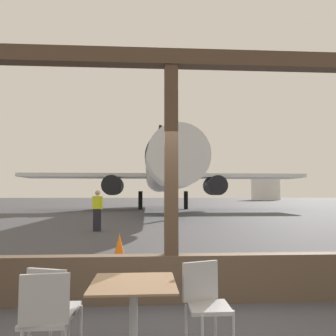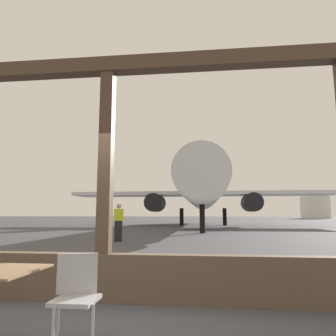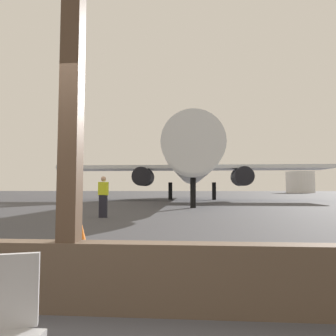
% 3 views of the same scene
% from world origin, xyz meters
% --- Properties ---
extents(ground_plane, '(220.00, 220.00, 0.00)m').
position_xyz_m(ground_plane, '(0.00, 40.00, 0.00)').
color(ground_plane, '#424247').
extents(window_frame, '(7.38, 0.24, 3.77)m').
position_xyz_m(window_frame, '(0.00, 0.00, 1.32)').
color(window_frame, brown).
rests_on(window_frame, ground).
extents(dining_table, '(0.79, 0.79, 0.74)m').
position_xyz_m(dining_table, '(-0.48, -1.78, 0.43)').
color(dining_table, '#8C6B4C').
rests_on(dining_table, ground).
extents(cafe_chair_window_left, '(0.48, 0.48, 0.88)m').
position_xyz_m(cafe_chair_window_left, '(-1.25, -1.70, 0.53)').
color(cafe_chair_window_left, '#B2B2B7').
rests_on(cafe_chair_window_left, ground).
extents(cafe_chair_window_right, '(0.49, 0.49, 0.86)m').
position_xyz_m(cafe_chair_window_right, '(0.24, -1.54, 0.52)').
color(cafe_chair_window_right, '#B2B2B7').
rests_on(cafe_chair_window_right, ground).
extents(cafe_chair_aisle_left, '(0.43, 0.43, 0.91)m').
position_xyz_m(cafe_chair_aisle_left, '(-1.22, -2.02, 0.55)').
color(cafe_chair_aisle_left, '#B2B2B7').
rests_on(cafe_chair_aisle_left, ground).
extents(airplane, '(28.25, 29.97, 10.58)m').
position_xyz_m(airplane, '(1.38, 27.91, 3.72)').
color(airplane, silver).
rests_on(airplane, ground).
extents(ground_crew_worker, '(0.48, 0.37, 1.74)m').
position_xyz_m(ground_crew_worker, '(-2.47, 9.74, 0.90)').
color(ground_crew_worker, black).
rests_on(ground_crew_worker, ground).
extents(traffic_cone, '(0.36, 0.36, 0.66)m').
position_xyz_m(traffic_cone, '(-0.99, 3.03, 0.31)').
color(traffic_cone, orange).
rests_on(traffic_cone, ground).
extents(fuel_storage_tank, '(7.84, 7.84, 6.09)m').
position_xyz_m(fuel_storage_tank, '(32.70, 87.95, 3.05)').
color(fuel_storage_tank, white).
rests_on(fuel_storage_tank, ground).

